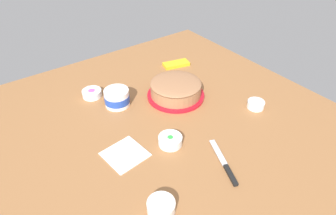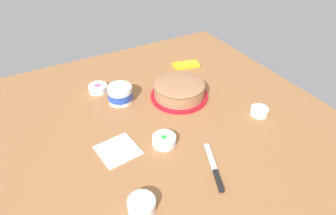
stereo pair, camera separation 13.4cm
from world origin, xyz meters
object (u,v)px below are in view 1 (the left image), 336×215
object	(u,v)px
candy_box_lower	(176,64)
sprinkle_bowl_yellow	(256,104)
sprinkle_bowl_orange	(161,206)
sprinkle_bowl_rainbow	(92,93)
frosted_cake	(176,89)
paper_napkin	(125,154)
frosting_tub	(117,97)
spreading_knife	(225,165)
sprinkle_bowl_green	(170,140)

from	to	relation	value
candy_box_lower	sprinkle_bowl_yellow	bearing A→B (deg)	-69.99
sprinkle_bowl_orange	sprinkle_bowl_rainbow	bearing A→B (deg)	82.57
frosted_cake	candy_box_lower	distance (m)	0.32
sprinkle_bowl_rainbow	paper_napkin	xyz separation A→B (m)	(-0.07, -0.45, -0.02)
sprinkle_bowl_rainbow	paper_napkin	size ratio (longest dim) A/B	0.64
frosting_tub	sprinkle_bowl_rainbow	xyz separation A→B (m)	(-0.07, 0.14, -0.02)
sprinkle_bowl_rainbow	candy_box_lower	bearing A→B (deg)	0.35
sprinkle_bowl_rainbow	sprinkle_bowl_orange	bearing A→B (deg)	-97.43
frosted_cake	sprinkle_bowl_rainbow	bearing A→B (deg)	143.41
sprinkle_bowl_rainbow	sprinkle_bowl_orange	size ratio (longest dim) A/B	1.03
frosting_tub	sprinkle_bowl_rainbow	bearing A→B (deg)	116.25
candy_box_lower	frosted_cake	bearing A→B (deg)	-113.56
frosted_cake	paper_napkin	size ratio (longest dim) A/B	1.90
spreading_knife	frosting_tub	bearing A→B (deg)	103.20
sprinkle_bowl_green	candy_box_lower	distance (m)	0.66
frosting_tub	sprinkle_bowl_orange	size ratio (longest dim) A/B	1.29
spreading_knife	sprinkle_bowl_rainbow	bearing A→B (deg)	105.85
candy_box_lower	spreading_knife	bearing A→B (deg)	-99.80
frosted_cake	sprinkle_bowl_green	size ratio (longest dim) A/B	2.92
sprinkle_bowl_yellow	candy_box_lower	xyz separation A→B (m)	(-0.06, 0.55, -0.01)
frosting_tub	paper_napkin	distance (m)	0.34
sprinkle_bowl_rainbow	sprinkle_bowl_orange	xyz separation A→B (m)	(-0.10, -0.74, 0.00)
paper_napkin	sprinkle_bowl_orange	bearing A→B (deg)	-95.63
sprinkle_bowl_green	sprinkle_bowl_rainbow	world-z (taller)	sprinkle_bowl_green
sprinkle_bowl_rainbow	spreading_knife	bearing A→B (deg)	-74.15
spreading_knife	sprinkle_bowl_orange	distance (m)	0.30
frosted_cake	candy_box_lower	size ratio (longest dim) A/B	1.90
sprinkle_bowl_green	candy_box_lower	size ratio (longest dim) A/B	0.65
sprinkle_bowl_orange	candy_box_lower	bearing A→B (deg)	49.70
sprinkle_bowl_yellow	sprinkle_bowl_green	bearing A→B (deg)	175.25
frosted_cake	sprinkle_bowl_yellow	size ratio (longest dim) A/B	3.55
spreading_knife	sprinkle_bowl_orange	xyz separation A→B (m)	(-0.30, -0.01, 0.02)
spreading_knife	paper_napkin	world-z (taller)	spreading_knife
frosting_tub	sprinkle_bowl_green	size ratio (longest dim) A/B	1.23
spreading_knife	sprinkle_bowl_green	distance (m)	0.24
spreading_knife	sprinkle_bowl_orange	size ratio (longest dim) A/B	2.44
sprinkle_bowl_green	sprinkle_bowl_rainbow	distance (m)	0.52
frosted_cake	sprinkle_bowl_rainbow	world-z (taller)	frosted_cake
sprinkle_bowl_yellow	sprinkle_bowl_orange	bearing A→B (deg)	-164.32
frosted_cake	sprinkle_bowl_yellow	distance (m)	0.39
frosted_cake	candy_box_lower	world-z (taller)	frosted_cake
spreading_knife	sprinkle_bowl_yellow	xyz separation A→B (m)	(0.38, 0.18, 0.01)
spreading_knife	sprinkle_bowl_green	size ratio (longest dim) A/B	2.32
frosted_cake	paper_napkin	xyz separation A→B (m)	(-0.40, -0.20, -0.04)
frosted_cake	sprinkle_bowl_yellow	world-z (taller)	frosted_cake
frosted_cake	sprinkle_bowl_orange	size ratio (longest dim) A/B	3.07
frosted_cake	sprinkle_bowl_orange	world-z (taller)	frosted_cake
sprinkle_bowl_yellow	paper_napkin	size ratio (longest dim) A/B	0.53
spreading_knife	sprinkle_bowl_rainbow	distance (m)	0.75
frosting_tub	candy_box_lower	bearing A→B (deg)	17.02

